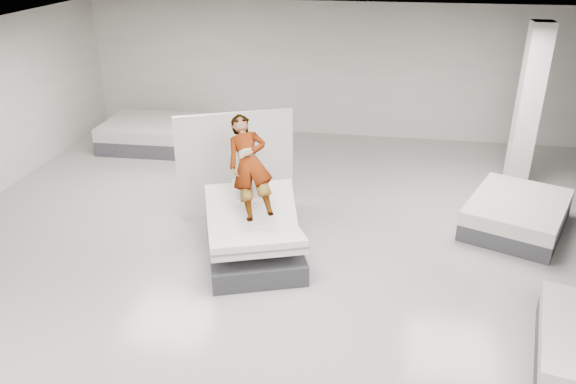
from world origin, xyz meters
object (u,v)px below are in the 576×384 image
(divider_panel, at_px, (235,164))
(column, at_px, (528,108))
(flat_bed_right_far, at_px, (517,214))
(flat_bed_left_far, at_px, (155,134))
(person, at_px, (250,181))
(hero_bed, at_px, (254,239))
(remote, at_px, (268,202))

(divider_panel, bearing_deg, column, -1.86)
(column, bearing_deg, flat_bed_right_far, -100.21)
(flat_bed_left_far, bearing_deg, flat_bed_right_far, -20.20)
(person, height_order, column, column)
(divider_panel, xyz_separation_m, flat_bed_left_far, (-2.77, 2.99, -0.62))
(hero_bed, relative_size, person, 1.29)
(flat_bed_right_far, height_order, flat_bed_left_far, flat_bed_left_far)
(person, distance_m, flat_bed_right_far, 4.63)
(person, bearing_deg, divider_panel, 94.92)
(divider_panel, bearing_deg, flat_bed_right_far, -21.78)
(hero_bed, bearing_deg, person, 109.50)
(remote, xyz_separation_m, column, (4.32, 3.62, 0.62))
(flat_bed_left_far, bearing_deg, column, -6.26)
(hero_bed, bearing_deg, column, 38.91)
(divider_panel, height_order, flat_bed_left_far, divider_panel)
(remote, xyz_separation_m, flat_bed_right_far, (3.98, 1.69, -0.72))
(hero_bed, bearing_deg, flat_bed_left_far, 127.12)
(hero_bed, xyz_separation_m, remote, (0.22, 0.04, 0.63))
(person, relative_size, flat_bed_left_far, 0.74)
(hero_bed, distance_m, divider_panel, 1.78)
(remote, bearing_deg, flat_bed_right_far, 3.51)
(divider_panel, distance_m, column, 5.67)
(remote, bearing_deg, divider_panel, 101.14)
(flat_bed_left_far, xyz_separation_m, column, (7.98, -0.88, 1.29))
(flat_bed_left_far, relative_size, column, 0.72)
(person, distance_m, column, 5.75)
(flat_bed_left_far, bearing_deg, hero_bed, -52.88)
(remote, relative_size, divider_panel, 0.07)
(divider_panel, relative_size, flat_bed_left_far, 0.89)
(hero_bed, relative_size, column, 0.68)
(flat_bed_right_far, distance_m, column, 2.37)
(person, distance_m, flat_bed_left_far, 5.46)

